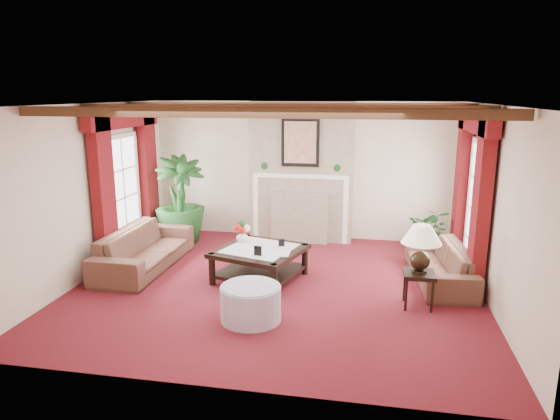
% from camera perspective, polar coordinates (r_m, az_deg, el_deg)
% --- Properties ---
extents(floor, '(6.00, 6.00, 0.00)m').
position_cam_1_polar(floor, '(7.67, -0.31, -8.64)').
color(floor, '#4A0D15').
rests_on(floor, ground).
extents(ceiling, '(6.00, 6.00, 0.00)m').
position_cam_1_polar(ceiling, '(7.11, -0.34, 11.97)').
color(ceiling, white).
rests_on(ceiling, floor).
extents(back_wall, '(6.00, 0.02, 2.70)m').
position_cam_1_polar(back_wall, '(9.94, 2.66, 4.53)').
color(back_wall, beige).
rests_on(back_wall, ground).
extents(left_wall, '(0.02, 5.50, 2.70)m').
position_cam_1_polar(left_wall, '(8.36, -20.98, 1.97)').
color(left_wall, beige).
rests_on(left_wall, ground).
extents(right_wall, '(0.02, 5.50, 2.70)m').
position_cam_1_polar(right_wall, '(7.34, 23.35, 0.28)').
color(right_wall, beige).
rests_on(right_wall, ground).
extents(ceiling_beams, '(6.00, 3.00, 0.12)m').
position_cam_1_polar(ceiling_beams, '(7.11, -0.34, 11.49)').
color(ceiling_beams, '#3D2713').
rests_on(ceiling_beams, ceiling).
extents(fireplace, '(2.00, 0.52, 2.70)m').
position_cam_1_polar(fireplace, '(9.63, 2.58, 12.31)').
color(fireplace, '#9E8366').
rests_on(fireplace, ground).
extents(french_door_left, '(0.10, 1.10, 2.16)m').
position_cam_1_polar(french_door_left, '(9.10, -17.97, 8.03)').
color(french_door_left, white).
rests_on(french_door_left, ground).
extents(french_door_right, '(0.10, 1.10, 2.16)m').
position_cam_1_polar(french_door_right, '(8.18, 22.15, 7.18)').
color(french_door_right, white).
rests_on(french_door_right, ground).
extents(curtains_left, '(0.20, 2.40, 2.55)m').
position_cam_1_polar(curtains_left, '(9.02, -17.53, 10.70)').
color(curtains_left, '#550B12').
rests_on(curtains_left, ground).
extents(curtains_right, '(0.20, 2.40, 2.55)m').
position_cam_1_polar(curtains_right, '(8.13, 21.64, 10.17)').
color(curtains_right, '#550B12').
rests_on(curtains_right, ground).
extents(sofa_left, '(2.27, 0.70, 0.88)m').
position_cam_1_polar(sofa_left, '(8.61, -15.27, -3.54)').
color(sofa_left, '#350E1C').
rests_on(sofa_left, ground).
extents(sofa_right, '(2.05, 0.94, 0.76)m').
position_cam_1_polar(sofa_right, '(8.12, 17.86, -5.20)').
color(sofa_right, '#350E1C').
rests_on(sofa_right, ground).
extents(potted_palm, '(2.57, 2.60, 0.95)m').
position_cam_1_polar(potted_palm, '(9.89, -11.26, -0.95)').
color(potted_palm, black).
rests_on(potted_palm, ground).
extents(small_plant, '(1.26, 1.30, 0.68)m').
position_cam_1_polar(small_plant, '(9.43, 16.94, -2.82)').
color(small_plant, black).
rests_on(small_plant, ground).
extents(coffee_table, '(1.52, 1.52, 0.50)m').
position_cam_1_polar(coffee_table, '(7.84, -2.33, -6.19)').
color(coffee_table, black).
rests_on(coffee_table, ground).
extents(side_table, '(0.43, 0.43, 0.50)m').
position_cam_1_polar(side_table, '(7.13, 15.50, -8.74)').
color(side_table, black).
rests_on(side_table, ground).
extents(ottoman, '(0.78, 0.78, 0.46)m').
position_cam_1_polar(ottoman, '(6.52, -3.36, -10.59)').
color(ottoman, '#AEA3B9').
rests_on(ottoman, ground).
extents(table_lamp, '(0.54, 0.54, 0.68)m').
position_cam_1_polar(table_lamp, '(6.94, 15.80, -4.22)').
color(table_lamp, black).
rests_on(table_lamp, side_table).
extents(flower_vase, '(0.24, 0.25, 0.19)m').
position_cam_1_polar(flower_vase, '(8.09, -4.34, -3.03)').
color(flower_vase, silver).
rests_on(flower_vase, coffee_table).
extents(book, '(0.22, 0.04, 0.29)m').
position_cam_1_polar(book, '(7.45, -0.55, -4.02)').
color(book, black).
rests_on(book, coffee_table).
extents(photo_frame_a, '(0.12, 0.04, 0.16)m').
position_cam_1_polar(photo_frame_a, '(7.40, -2.55, -4.72)').
color(photo_frame_a, black).
rests_on(photo_frame_a, coffee_table).
extents(photo_frame_b, '(0.10, 0.06, 0.13)m').
position_cam_1_polar(photo_frame_b, '(7.83, 0.17, -3.80)').
color(photo_frame_b, black).
rests_on(photo_frame_b, coffee_table).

